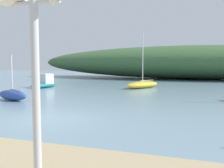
{
  "coord_description": "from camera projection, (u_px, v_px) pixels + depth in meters",
  "views": [
    {
      "loc": [
        5.81,
        -9.29,
        2.39
      ],
      "look_at": [
        1.97,
        2.29,
        1.37
      ],
      "focal_mm": 39.8,
      "sensor_mm": 36.0,
      "label": 1
    }
  ],
  "objects": [
    {
      "name": "mast_structure",
      "position": [
        18.0,
        15.0,
        3.64
      ],
      "size": [
        1.22,
        0.53,
        3.52
      ],
      "color": "silver",
      "rests_on": "beach_sand"
    },
    {
      "name": "distant_hill",
      "position": [
        189.0,
        62.0,
        38.73
      ],
      "size": [
        50.18,
        13.55,
        5.16
      ],
      "primitive_type": "ellipsoid",
      "color": "#3D6038",
      "rests_on": "ground"
    },
    {
      "name": "ground_plane",
      "position": [
        53.0,
        118.0,
        10.81
      ],
      "size": [
        120.0,
        120.0,
        0.0
      ],
      "primitive_type": "plane",
      "color": "#7A99A8"
    },
    {
      "name": "sailboat_far_left",
      "position": [
        13.0,
        95.0,
        16.05
      ],
      "size": [
        2.79,
        1.55,
        2.92
      ],
      "color": "#2D4C9E",
      "rests_on": "ground"
    },
    {
      "name": "motorboat_mid_channel",
      "position": [
        45.0,
        83.0,
        24.5
      ],
      "size": [
        1.7,
        3.49,
        1.37
      ],
      "color": "teal",
      "rests_on": "ground"
    },
    {
      "name": "sailboat_by_sandbar",
      "position": [
        143.0,
        84.0,
        24.11
      ],
      "size": [
        3.25,
        4.47,
        5.26
      ],
      "color": "gold",
      "rests_on": "ground"
    }
  ]
}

